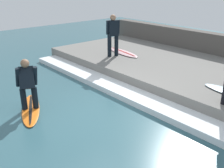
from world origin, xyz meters
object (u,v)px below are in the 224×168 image
at_px(surfboard_riding, 31,109).
at_px(surfer_waiting_near, 113,33).
at_px(surfer_riding, 27,82).
at_px(surfboard_waiting_near, 123,52).

xyz_separation_m(surfboard_riding, surfer_waiting_near, (4.24, 1.42, 1.34)).
bearing_deg(surfer_waiting_near, surfboard_riding, -161.43).
height_order(surfer_riding, surfer_waiting_near, surfer_waiting_near).
xyz_separation_m(surfboard_riding, surfer_riding, (-0.00, 0.00, 0.79)).
bearing_deg(surfboard_riding, surfer_waiting_near, 18.57).
xyz_separation_m(surfer_riding, surfboard_waiting_near, (4.86, 1.49, -0.34)).
xyz_separation_m(surfboard_riding, surfboard_waiting_near, (4.86, 1.49, 0.45)).
bearing_deg(surfboard_waiting_near, surfer_riding, -162.97).
xyz_separation_m(surfer_riding, surfer_waiting_near, (4.24, 1.42, 0.54)).
distance_m(surfboard_riding, surfer_riding, 0.79).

